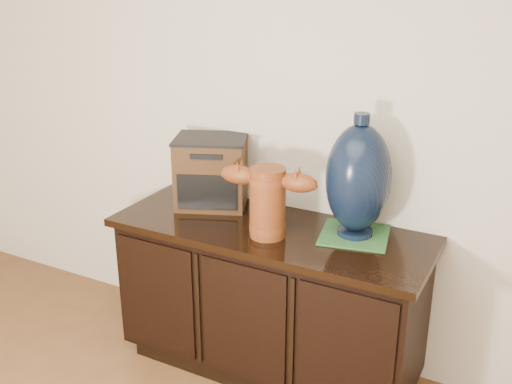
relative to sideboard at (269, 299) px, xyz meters
The scene contains 6 objects.
sideboard is the anchor object (origin of this frame).
terracotta_vessel 0.55m from the sideboard, 70.66° to the right, with size 0.44×0.18×0.31m.
tv_radio 0.67m from the sideboard, 162.42° to the left, with size 0.42×0.38×0.34m.
green_mat 0.53m from the sideboard, 14.94° to the left, with size 0.29×0.29×0.01m, color #2A5F2C.
lamp_base 0.74m from the sideboard, 14.94° to the left, with size 0.33×0.33×0.54m.
spray_can 0.47m from the sideboard, 144.73° to the left, with size 0.05×0.05×0.16m.
Camera 1 is at (1.10, 0.01, 1.86)m, focal length 42.00 mm.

